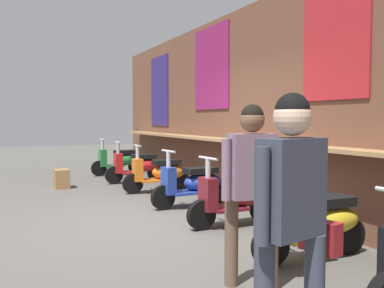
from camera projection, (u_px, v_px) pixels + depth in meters
The scene contains 11 objects.
ground_plane at pixel (148, 222), 5.98m from camera, with size 37.40×37.40×0.00m, color #56544F.
market_stall_facade at pixel (266, 106), 6.75m from camera, with size 13.36×0.61×3.36m.
scooter_green at pixel (121, 160), 11.08m from camera, with size 0.46×1.40×0.97m.
scooter_red at pixel (139, 166), 9.72m from camera, with size 0.46×1.40×0.97m.
scooter_orange at pixel (161, 173), 8.45m from camera, with size 0.48×1.40×0.97m.
scooter_blue at pixel (194, 183), 7.06m from camera, with size 0.48×1.40×0.97m.
scooter_maroon at pixel (238, 197), 5.80m from camera, with size 0.46×1.40×0.97m.
scooter_yellow at pixel (318, 222), 4.39m from camera, with size 0.46×1.40×0.97m.
shopper_with_handbag at pixel (253, 178), 3.61m from camera, with size 0.35×0.65×1.59m.
shopper_browsing at pixel (293, 205), 2.40m from camera, with size 0.36×0.65×1.61m.
merchandise_crate at pixel (62, 179), 8.93m from camera, with size 0.37×0.30×0.40m, color olive.
Camera 1 is at (5.60, -1.98, 1.46)m, focal length 39.24 mm.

